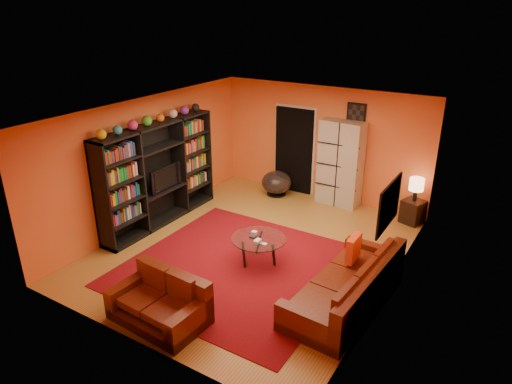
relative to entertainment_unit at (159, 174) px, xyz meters
The scene contains 20 objects.
floor 2.51m from the entertainment_unit, ahead, with size 6.00×6.00×0.00m, color olive.
ceiling 2.75m from the entertainment_unit, ahead, with size 6.00×6.00×0.00m, color white.
wall_back 3.77m from the entertainment_unit, 52.83° to the left, with size 6.00×6.00×0.00m, color orange.
wall_front 3.77m from the entertainment_unit, 52.83° to the right, with size 6.00×6.00×0.00m, color orange.
wall_left 0.34m from the entertainment_unit, behind, with size 6.00×6.00×0.00m, color orange.
wall_right 4.78m from the entertainment_unit, ahead, with size 6.00×6.00×0.00m, color orange.
rug 2.69m from the entertainment_unit, 16.42° to the right, with size 3.60×3.60×0.01m, color #620B14.
doorway 3.35m from the entertainment_unit, 61.98° to the left, with size 0.95×0.10×2.04m, color black.
wall_art_right 4.80m from the entertainment_unit, ahead, with size 0.03×1.00×0.70m, color black.
wall_art_back 4.36m from the entertainment_unit, 44.57° to the left, with size 0.42×0.03×0.52m, color black.
entertainment_unit is the anchor object (origin of this frame).
tv 0.11m from the entertainment_unit, 49.39° to the left, with size 0.11×0.87×0.50m, color black.
sofa 4.53m from the entertainment_unit, ahead, with size 1.17×2.52×0.85m.
loveseat 3.38m from the entertainment_unit, 47.43° to the right, with size 1.43×0.91×0.85m.
throw_pillow 4.25m from the entertainment_unit, ahead, with size 0.12×0.42×0.42m, color #F74A1B.
coffee_table 2.71m from the entertainment_unit, ahead, with size 0.96×0.96×0.48m.
storage_cabinet 3.97m from the entertainment_unit, 44.81° to the left, with size 0.97×0.43×1.93m, color #B2AFA4.
bowl_chair 2.94m from the entertainment_unit, 61.30° to the left, with size 0.72×0.72×0.58m.
side_table 5.32m from the entertainment_unit, 30.60° to the left, with size 0.40×0.40×0.50m, color black.
table_lamp 5.26m from the entertainment_unit, 30.60° to the left, with size 0.29×0.29×0.49m.
Camera 1 is at (3.97, -6.38, 4.29)m, focal length 32.00 mm.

